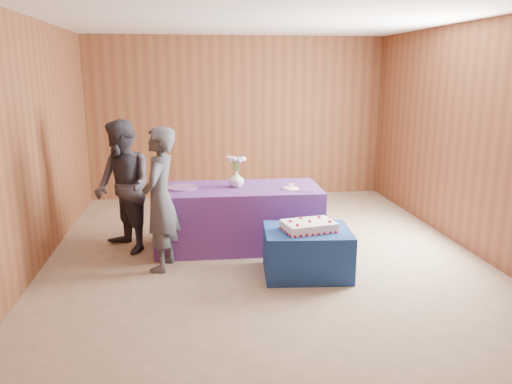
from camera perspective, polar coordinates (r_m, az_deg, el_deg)
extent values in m
plane|color=gray|center=(5.93, 0.89, -7.34)|extent=(6.00, 6.00, 0.00)
cube|color=brown|center=(8.55, -2.10, 8.44)|extent=(5.00, 0.04, 2.70)
cube|color=brown|center=(2.73, 10.44, -3.14)|extent=(5.00, 0.04, 2.70)
cube|color=brown|center=(5.78, -24.48, 4.71)|extent=(0.04, 6.00, 2.70)
cube|color=brown|center=(6.46, 23.56, 5.62)|extent=(0.04, 6.00, 2.70)
cube|color=white|center=(5.57, 1.00, 19.57)|extent=(5.00, 6.00, 0.04)
cube|color=navy|center=(5.38, 5.85, -6.82)|extent=(0.96, 0.78, 0.50)
cube|color=#562E7F|center=(6.16, -2.09, -2.87)|extent=(2.02, 0.94, 0.75)
cube|color=white|center=(5.26, 6.05, -3.89)|extent=(0.58, 0.44, 0.10)
sphere|color=#A70C19|center=(5.02, 4.13, -5.13)|extent=(0.03, 0.03, 0.03)
sphere|color=#A70C19|center=(5.23, 9.46, -4.49)|extent=(0.03, 0.03, 0.03)
sphere|color=#A70C19|center=(5.33, 2.70, -3.99)|extent=(0.03, 0.03, 0.03)
sphere|color=#A70C19|center=(5.53, 7.78, -3.44)|extent=(0.03, 0.03, 0.03)
sphere|color=#A70C19|center=(5.10, 4.86, -3.66)|extent=(0.03, 0.03, 0.03)
cone|color=#155D22|center=(5.11, 5.10, -3.77)|extent=(0.01, 0.02, 0.02)
sphere|color=#A70C19|center=(5.36, 7.09, -2.85)|extent=(0.03, 0.03, 0.03)
cone|color=#155D22|center=(5.37, 7.31, -2.95)|extent=(0.01, 0.02, 0.02)
sphere|color=#A70C19|center=(5.24, 6.07, -3.23)|extent=(0.03, 0.03, 0.03)
cone|color=#155D22|center=(5.25, 6.30, -3.32)|extent=(0.01, 0.02, 0.02)
imported|color=silver|center=(6.08, -2.25, 1.48)|extent=(0.23, 0.23, 0.19)
cylinder|color=#2D6227|center=(6.04, -1.91, 3.12)|extent=(0.01, 0.01, 0.16)
sphere|color=silver|center=(6.04, -1.38, 3.86)|extent=(0.05, 0.05, 0.05)
cylinder|color=#2D6227|center=(6.07, -2.00, 3.15)|extent=(0.01, 0.01, 0.16)
sphere|color=white|center=(6.09, -1.61, 3.95)|extent=(0.05, 0.05, 0.05)
cylinder|color=#2D6227|center=(6.08, -2.19, 3.17)|extent=(0.01, 0.01, 0.16)
sphere|color=silver|center=(6.12, -2.08, 3.99)|extent=(0.05, 0.05, 0.05)
cylinder|color=#2D6227|center=(6.07, -2.41, 3.17)|extent=(0.01, 0.01, 0.16)
sphere|color=white|center=(6.11, -2.63, 3.98)|extent=(0.05, 0.05, 0.05)
cylinder|color=#2D6227|center=(6.06, -2.58, 3.14)|extent=(0.01, 0.01, 0.16)
sphere|color=silver|center=(6.07, -3.04, 3.91)|extent=(0.05, 0.05, 0.05)
cylinder|color=#2D6227|center=(6.04, -2.62, 3.10)|extent=(0.01, 0.01, 0.16)
sphere|color=white|center=(6.02, -3.17, 3.82)|extent=(0.05, 0.05, 0.05)
cylinder|color=#2D6227|center=(6.02, -2.54, 3.06)|extent=(0.01, 0.01, 0.16)
sphere|color=silver|center=(5.97, -2.95, 3.73)|extent=(0.05, 0.05, 0.05)
cylinder|color=#2D6227|center=(6.00, -2.35, 3.04)|extent=(0.01, 0.01, 0.16)
sphere|color=white|center=(5.94, -2.47, 3.69)|extent=(0.05, 0.05, 0.05)
cylinder|color=#2D6227|center=(6.01, -2.12, 3.05)|extent=(0.01, 0.01, 0.16)
sphere|color=silver|center=(5.94, -1.91, 3.70)|extent=(0.05, 0.05, 0.05)
cylinder|color=#2D6227|center=(6.02, -1.96, 3.08)|extent=(0.01, 0.01, 0.16)
sphere|color=white|center=(5.98, -1.49, 3.77)|extent=(0.05, 0.05, 0.05)
cylinder|color=#7953A7|center=(6.07, -8.46, 0.50)|extent=(0.37, 0.37, 0.02)
cylinder|color=white|center=(6.00, 3.99, 0.42)|extent=(0.25, 0.25, 0.01)
cube|color=white|center=(5.99, 4.00, 0.73)|extent=(0.06, 0.05, 0.05)
sphere|color=#A70C19|center=(5.97, 4.04, 1.04)|extent=(0.02, 0.02, 0.02)
cube|color=#B2B2B7|center=(5.86, 5.33, 0.03)|extent=(0.25, 0.11, 0.00)
imported|color=#3B3D46|center=(5.45, -10.91, -0.85)|extent=(0.50, 0.64, 1.57)
imported|color=#32303A|center=(6.10, -14.94, 0.57)|extent=(0.93, 0.98, 1.59)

